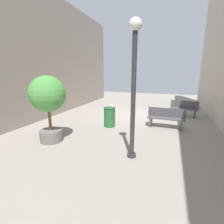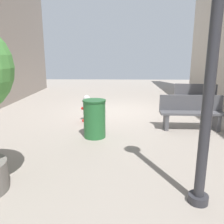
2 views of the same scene
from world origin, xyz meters
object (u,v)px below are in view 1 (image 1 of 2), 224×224
at_px(bench_far, 166,118).
at_px(trash_bin, 110,117).
at_px(street_lamp, 134,77).
at_px(planter_tree, 48,99).
at_px(fire_hydrant, 112,111).
at_px(bench_near, 184,108).

distance_m(bench_far, trash_bin, 2.75).
bearing_deg(street_lamp, planter_tree, -3.16).
distance_m(fire_hydrant, planter_tree, 4.27).
bearing_deg(street_lamp, trash_bin, -56.94).
height_order(bench_near, trash_bin, trash_bin).
distance_m(fire_hydrant, trash_bin, 1.48).
distance_m(bench_far, planter_tree, 5.41).
distance_m(bench_far, street_lamp, 4.08).
bearing_deg(trash_bin, planter_tree, 58.53).
distance_m(bench_near, trash_bin, 4.95).
distance_m(bench_near, bench_far, 2.80).
distance_m(planter_tree, trash_bin, 3.15).
bearing_deg(trash_bin, bench_near, -136.87).
relative_size(street_lamp, trash_bin, 4.22).
height_order(street_lamp, trash_bin, street_lamp).
bearing_deg(trash_bin, fire_hydrant, -75.10).
relative_size(bench_near, trash_bin, 1.71).
distance_m(street_lamp, trash_bin, 3.78).
relative_size(bench_near, street_lamp, 0.41).
distance_m(bench_near, street_lamp, 6.65).
xyz_separation_m(street_lamp, trash_bin, (1.74, -2.67, -2.03)).
bearing_deg(street_lamp, fire_hydrant, -62.68).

